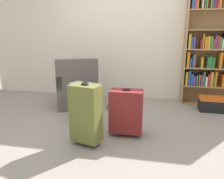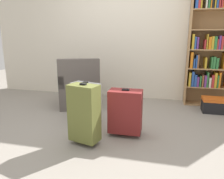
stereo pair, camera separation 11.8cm
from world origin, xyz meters
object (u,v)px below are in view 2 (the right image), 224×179
object	(u,v)px
armchair	(80,89)
mug	(111,107)
suitcase_silver	(86,102)
suitcase_olive	(84,113)
bookshelf	(220,49)
suitcase_dark_red	(125,111)
storage_box	(216,105)

from	to	relation	value
armchair	mug	bearing A→B (deg)	-9.00
suitcase_silver	suitcase_olive	distance (m)	0.65
suitcase_silver	mug	bearing A→B (deg)	71.22
bookshelf	armchair	xyz separation A→B (m)	(-2.43, -0.63, -0.73)
armchair	suitcase_olive	bearing A→B (deg)	-66.28
bookshelf	suitcase_dark_red	size ratio (longest dim) A/B	3.24
storage_box	suitcase_silver	distance (m)	2.21
mug	storage_box	bearing A→B (deg)	9.66
bookshelf	armchair	distance (m)	2.62
bookshelf	suitcase_dark_red	xyz separation A→B (m)	(-1.41, -1.64, -0.72)
suitcase_dark_red	suitcase_silver	xyz separation A→B (m)	(-0.64, 0.26, 0.00)
armchair	suitcase_dark_red	xyz separation A→B (m)	(1.03, -1.00, 0.01)
mug	suitcase_dark_red	distance (m)	1.04
suitcase_dark_red	bookshelf	bearing A→B (deg)	49.33
storage_box	suitcase_silver	bearing A→B (deg)	-154.57
storage_box	suitcase_olive	size ratio (longest dim) A/B	0.60
storage_box	suitcase_silver	world-z (taller)	suitcase_silver
storage_box	suitcase_olive	world-z (taller)	suitcase_olive
suitcase_silver	storage_box	bearing A→B (deg)	25.43
bookshelf	suitcase_olive	world-z (taller)	bookshelf
bookshelf	storage_box	size ratio (longest dim) A/B	4.47
storage_box	suitcase_olive	distance (m)	2.38
mug	storage_box	xyz separation A→B (m)	(1.77, 0.30, 0.08)
bookshelf	storage_box	world-z (taller)	bookshelf
suitcase_silver	suitcase_olive	size ratio (longest dim) A/B	0.83
mug	suitcase_dark_red	bearing A→B (deg)	-65.28
suitcase_dark_red	suitcase_olive	xyz separation A→B (m)	(-0.43, -0.35, 0.06)
armchair	mug	distance (m)	0.67
storage_box	suitcase_dark_red	size ratio (longest dim) A/B	0.73
bookshelf	storage_box	bearing A→B (deg)	-97.38
mug	storage_box	size ratio (longest dim) A/B	0.26
bookshelf	storage_box	distance (m)	1.01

